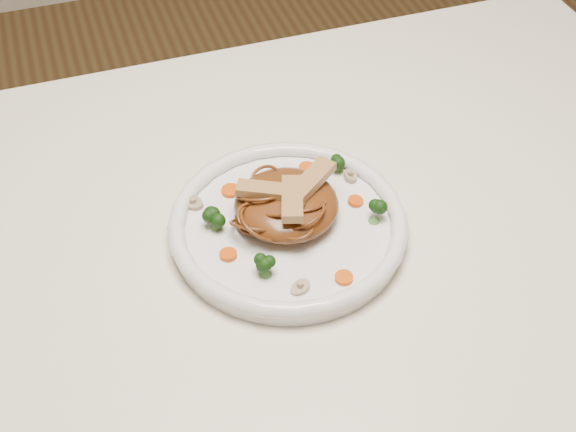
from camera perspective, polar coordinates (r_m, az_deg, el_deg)
name	(u,v)px	position (r m, az deg, el deg)	size (l,w,h in m)	color
table	(289,288)	(0.97, 0.07, -5.37)	(1.20, 0.80, 0.75)	beige
plate	(288,229)	(0.89, 0.00, -0.99)	(0.27, 0.27, 0.02)	white
noodle_mound	(286,204)	(0.88, -0.12, 0.88)	(0.12, 0.12, 0.04)	#633212
chicken_a	(311,180)	(0.88, 1.71, 2.65)	(0.07, 0.02, 0.01)	tan
chicken_b	(266,190)	(0.87, -1.68, 1.93)	(0.07, 0.02, 0.01)	tan
chicken_c	(292,199)	(0.86, 0.32, 1.30)	(0.07, 0.02, 0.01)	tan
broccoli_0	(338,160)	(0.95, 3.77, 4.17)	(0.03, 0.03, 0.03)	#10340A
broccoli_1	(216,218)	(0.88, -5.39, -0.12)	(0.03, 0.03, 0.03)	#10340A
broccoli_2	(265,265)	(0.82, -1.69, -3.69)	(0.03, 0.03, 0.03)	#10340A
broccoli_3	(375,213)	(0.89, 6.47, 0.23)	(0.02, 0.02, 0.03)	#10340A
carrot_0	(307,169)	(0.95, 1.45, 3.51)	(0.02, 0.02, 0.01)	#DF4B08
carrot_1	(228,254)	(0.85, -4.46, -2.87)	(0.02, 0.02, 0.01)	#DF4B08
carrot_2	(355,201)	(0.91, 5.03, 1.11)	(0.02, 0.02, 0.01)	#DF4B08
carrot_3	(230,191)	(0.93, -4.29, 1.89)	(0.02, 0.02, 0.01)	#DF4B08
carrot_4	(344,278)	(0.83, 4.17, -4.59)	(0.02, 0.02, 0.01)	#DF4B08
mushroom_0	(300,287)	(0.82, 0.92, -5.31)	(0.02, 0.02, 0.01)	tan
mushroom_1	(350,176)	(0.94, 4.65, 2.96)	(0.02, 0.02, 0.01)	tan
mushroom_2	(193,203)	(0.91, -7.06, 0.96)	(0.03, 0.03, 0.01)	tan
mushroom_3	(326,165)	(0.96, 2.86, 3.80)	(0.02, 0.02, 0.01)	tan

